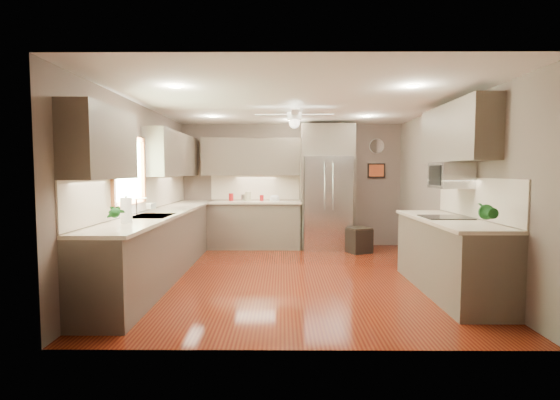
{
  "coord_description": "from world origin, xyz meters",
  "views": [
    {
      "loc": [
        -0.18,
        -5.87,
        1.53
      ],
      "look_at": [
        -0.22,
        0.6,
        1.07
      ],
      "focal_mm": 26.0,
      "sensor_mm": 36.0,
      "label": 1
    }
  ],
  "objects_px": {
    "bowl": "(275,200)",
    "paper_towel": "(126,211)",
    "canister_b": "(243,197)",
    "canister_c": "(248,197)",
    "potted_plant_left": "(114,212)",
    "soap_bottle": "(151,206)",
    "refrigerator": "(327,189)",
    "canister_d": "(262,198)",
    "canister_a": "(231,197)",
    "potted_plant_right": "(487,212)",
    "microwave": "(451,175)",
    "stool": "(358,240)"
  },
  "relations": [
    {
      "from": "potted_plant_right",
      "to": "bowl",
      "type": "xyz_separation_m",
      "value": [
        -2.24,
        3.94,
        -0.16
      ]
    },
    {
      "from": "canister_c",
      "to": "refrigerator",
      "type": "bearing_deg",
      "value": -1.53
    },
    {
      "from": "soap_bottle",
      "to": "bowl",
      "type": "xyz_separation_m",
      "value": [
        1.74,
        2.24,
        -0.07
      ]
    },
    {
      "from": "canister_a",
      "to": "soap_bottle",
      "type": "height_order",
      "value": "soap_bottle"
    },
    {
      "from": "potted_plant_right",
      "to": "canister_c",
      "type": "bearing_deg",
      "value": 125.1
    },
    {
      "from": "canister_a",
      "to": "potted_plant_left",
      "type": "bearing_deg",
      "value": -100.82
    },
    {
      "from": "paper_towel",
      "to": "soap_bottle",
      "type": "bearing_deg",
      "value": 94.85
    },
    {
      "from": "bowl",
      "to": "refrigerator",
      "type": "height_order",
      "value": "refrigerator"
    },
    {
      "from": "potted_plant_left",
      "to": "bowl",
      "type": "xyz_separation_m",
      "value": [
        1.61,
        3.84,
        -0.14
      ]
    },
    {
      "from": "canister_a",
      "to": "microwave",
      "type": "height_order",
      "value": "microwave"
    },
    {
      "from": "microwave",
      "to": "potted_plant_right",
      "type": "bearing_deg",
      "value": -95.65
    },
    {
      "from": "bowl",
      "to": "paper_towel",
      "type": "distance_m",
      "value": 3.82
    },
    {
      "from": "potted_plant_left",
      "to": "paper_towel",
      "type": "bearing_deg",
      "value": 93.11
    },
    {
      "from": "microwave",
      "to": "canister_a",
      "type": "bearing_deg",
      "value": 139.35
    },
    {
      "from": "canister_b",
      "to": "stool",
      "type": "distance_m",
      "value": 2.42
    },
    {
      "from": "bowl",
      "to": "refrigerator",
      "type": "relative_size",
      "value": 0.08
    },
    {
      "from": "canister_d",
      "to": "stool",
      "type": "xyz_separation_m",
      "value": [
        1.85,
        -0.53,
        -0.76
      ]
    },
    {
      "from": "canister_c",
      "to": "refrigerator",
      "type": "relative_size",
      "value": 0.08
    },
    {
      "from": "potted_plant_left",
      "to": "refrigerator",
      "type": "xyz_separation_m",
      "value": [
        2.65,
        3.81,
        0.08
      ]
    },
    {
      "from": "canister_b",
      "to": "canister_c",
      "type": "xyz_separation_m",
      "value": [
        0.11,
        -0.04,
        0.02
      ]
    },
    {
      "from": "canister_d",
      "to": "stool",
      "type": "relative_size",
      "value": 0.22
    },
    {
      "from": "canister_b",
      "to": "paper_towel",
      "type": "distance_m",
      "value": 3.63
    },
    {
      "from": "soap_bottle",
      "to": "bowl",
      "type": "distance_m",
      "value": 2.83
    },
    {
      "from": "canister_c",
      "to": "paper_towel",
      "type": "height_order",
      "value": "paper_towel"
    },
    {
      "from": "bowl",
      "to": "microwave",
      "type": "distance_m",
      "value": 3.65
    },
    {
      "from": "soap_bottle",
      "to": "refrigerator",
      "type": "bearing_deg",
      "value": 38.47
    },
    {
      "from": "canister_b",
      "to": "canister_c",
      "type": "relative_size",
      "value": 0.64
    },
    {
      "from": "canister_a",
      "to": "microwave",
      "type": "distance_m",
      "value": 4.29
    },
    {
      "from": "canister_b",
      "to": "canister_a",
      "type": "bearing_deg",
      "value": -177.7
    },
    {
      "from": "canister_a",
      "to": "potted_plant_right",
      "type": "bearing_deg",
      "value": -51.91
    },
    {
      "from": "canister_d",
      "to": "soap_bottle",
      "type": "bearing_deg",
      "value": -122.75
    },
    {
      "from": "canister_c",
      "to": "paper_towel",
      "type": "relative_size",
      "value": 0.62
    },
    {
      "from": "bowl",
      "to": "paper_towel",
      "type": "relative_size",
      "value": 0.6
    },
    {
      "from": "bowl",
      "to": "canister_b",
      "type": "bearing_deg",
      "value": 175.72
    },
    {
      "from": "refrigerator",
      "to": "canister_a",
      "type": "bearing_deg",
      "value": 177.91
    },
    {
      "from": "microwave",
      "to": "canister_b",
      "type": "bearing_deg",
      "value": 137.11
    },
    {
      "from": "potted_plant_left",
      "to": "microwave",
      "type": "height_order",
      "value": "microwave"
    },
    {
      "from": "canister_b",
      "to": "bowl",
      "type": "height_order",
      "value": "canister_b"
    },
    {
      "from": "canister_d",
      "to": "microwave",
      "type": "xyz_separation_m",
      "value": [
        2.62,
        -2.8,
        0.48
      ]
    },
    {
      "from": "refrigerator",
      "to": "paper_towel",
      "type": "relative_size",
      "value": 7.61
    },
    {
      "from": "canister_b",
      "to": "canister_d",
      "type": "height_order",
      "value": "canister_b"
    },
    {
      "from": "canister_c",
      "to": "refrigerator",
      "type": "distance_m",
      "value": 1.58
    },
    {
      "from": "canister_d",
      "to": "soap_bottle",
      "type": "xyz_separation_m",
      "value": [
        -1.48,
        -2.3,
        0.03
      ]
    },
    {
      "from": "canister_c",
      "to": "potted_plant_left",
      "type": "height_order",
      "value": "potted_plant_left"
    },
    {
      "from": "potted_plant_left",
      "to": "potted_plant_right",
      "type": "xyz_separation_m",
      "value": [
        3.86,
        -0.09,
        0.02
      ]
    },
    {
      "from": "potted_plant_right",
      "to": "stool",
      "type": "height_order",
      "value": "potted_plant_right"
    },
    {
      "from": "potted_plant_right",
      "to": "paper_towel",
      "type": "distance_m",
      "value": 3.91
    },
    {
      "from": "refrigerator",
      "to": "microwave",
      "type": "relative_size",
      "value": 4.45
    },
    {
      "from": "canister_c",
      "to": "refrigerator",
      "type": "height_order",
      "value": "refrigerator"
    },
    {
      "from": "soap_bottle",
      "to": "potted_plant_right",
      "type": "distance_m",
      "value": 4.33
    }
  ]
}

